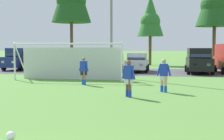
# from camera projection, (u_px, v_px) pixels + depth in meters

# --- Properties ---
(ground_plane) EXTENTS (400.00, 400.00, 0.00)m
(ground_plane) POSITION_uv_depth(u_px,v_px,m) (115.00, 83.00, 18.75)
(ground_plane) COLOR #598C3D
(parking_lot_strip) EXTENTS (52.00, 8.40, 0.01)m
(parking_lot_strip) POSITION_uv_depth(u_px,v_px,m) (129.00, 72.00, 27.71)
(parking_lot_strip) COLOR #4C4C51
(parking_lot_strip) RESTS_ON ground
(soccer_ball) EXTENTS (0.22, 0.22, 0.22)m
(soccer_ball) POSITION_uv_depth(u_px,v_px,m) (11.00, 136.00, 7.10)
(soccer_ball) COLOR white
(soccer_ball) RESTS_ON ground
(soccer_goal) EXTENTS (7.44, 1.95, 2.57)m
(soccer_goal) POSITION_uv_depth(u_px,v_px,m) (70.00, 61.00, 20.73)
(soccer_goal) COLOR white
(soccer_goal) RESTS_ON ground
(player_defender_far) EXTENTS (0.72, 0.35, 1.64)m
(player_defender_far) POSITION_uv_depth(u_px,v_px,m) (164.00, 75.00, 14.84)
(player_defender_far) COLOR tan
(player_defender_far) RESTS_ON ground
(player_winger_left) EXTENTS (0.66, 0.47, 1.64)m
(player_winger_left) POSITION_uv_depth(u_px,v_px,m) (129.00, 79.00, 13.34)
(player_winger_left) COLOR brown
(player_winger_left) RESTS_ON ground
(player_trailing_back) EXTENTS (0.68, 0.42, 1.64)m
(player_trailing_back) POSITION_uv_depth(u_px,v_px,m) (84.00, 71.00, 17.80)
(player_trailing_back) COLOR #936B4C
(player_trailing_back) RESTS_ON ground
(parked_car_slot_far_left) EXTENTS (2.31, 4.69, 2.16)m
(parked_car_slot_far_left) POSITION_uv_depth(u_px,v_px,m) (20.00, 59.00, 30.24)
(parked_car_slot_far_left) COLOR navy
(parked_car_slot_far_left) RESTS_ON ground
(parked_car_slot_left) EXTENTS (2.08, 4.22, 1.72)m
(parked_car_slot_left) POSITION_uv_depth(u_px,v_px,m) (49.00, 61.00, 29.92)
(parked_car_slot_left) COLOR maroon
(parked_car_slot_left) RESTS_ON ground
(parked_car_slot_center_left) EXTENTS (2.38, 4.72, 2.16)m
(parked_car_slot_center_left) POSITION_uv_depth(u_px,v_px,m) (82.00, 59.00, 28.39)
(parked_car_slot_center_left) COLOR tan
(parked_car_slot_center_left) RESTS_ON ground
(parked_car_slot_center) EXTENTS (2.26, 4.66, 2.16)m
(parked_car_slot_center) POSITION_uv_depth(u_px,v_px,m) (110.00, 60.00, 27.49)
(parked_car_slot_center) COLOR #194C2D
(parked_car_slot_center) RESTS_ON ground
(parked_car_slot_center_right) EXTENTS (2.09, 4.23, 1.72)m
(parked_car_slot_center_right) POSITION_uv_depth(u_px,v_px,m) (137.00, 62.00, 27.52)
(parked_car_slot_center_right) COLOR #B2B2BC
(parked_car_slot_center_right) RESTS_ON ground
(parked_car_slot_right) EXTENTS (2.22, 4.65, 2.16)m
(parked_car_slot_right) POSITION_uv_depth(u_px,v_px,m) (199.00, 60.00, 25.85)
(parked_car_slot_right) COLOR black
(parked_car_slot_right) RESTS_ON ground
(tree_mid_left) EXTENTS (3.28, 3.28, 8.74)m
(tree_mid_left) POSITION_uv_depth(u_px,v_px,m) (150.00, 17.00, 37.56)
(tree_mid_left) COLOR brown
(tree_mid_left) RESTS_ON ground
(street_lamp) EXTENTS (2.00, 0.32, 8.09)m
(street_lamp) POSITION_uv_depth(u_px,v_px,m) (114.00, 21.00, 22.27)
(street_lamp) COLOR slate
(street_lamp) RESTS_ON ground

